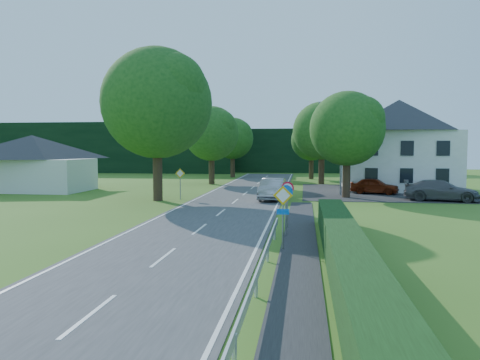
# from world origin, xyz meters

# --- Properties ---
(ground) EXTENTS (160.00, 160.00, 0.00)m
(ground) POSITION_xyz_m (0.00, 0.00, 0.00)
(ground) COLOR #375C1A
(ground) RESTS_ON ground
(road) EXTENTS (7.00, 80.00, 0.04)m
(road) POSITION_xyz_m (0.00, 20.00, 0.02)
(road) COLOR #39393C
(road) RESTS_ON ground
(footpath) EXTENTS (1.50, 44.00, 0.04)m
(footpath) POSITION_xyz_m (4.95, 2.00, 0.02)
(footpath) COLOR #242426
(footpath) RESTS_ON ground
(parking_pad) EXTENTS (14.00, 16.00, 0.04)m
(parking_pad) POSITION_xyz_m (12.00, 33.00, 0.02)
(parking_pad) COLOR #242426
(parking_pad) RESTS_ON ground
(line_edge_left) EXTENTS (0.12, 80.00, 0.01)m
(line_edge_left) POSITION_xyz_m (-3.25, 20.00, 0.04)
(line_edge_left) COLOR white
(line_edge_left) RESTS_ON road
(line_edge_right) EXTENTS (0.12, 80.00, 0.01)m
(line_edge_right) POSITION_xyz_m (3.25, 20.00, 0.04)
(line_edge_right) COLOR white
(line_edge_right) RESTS_ON road
(line_centre) EXTENTS (0.12, 80.00, 0.01)m
(line_centre) POSITION_xyz_m (0.00, 20.00, 0.04)
(line_centre) COLOR white
(line_centre) RESTS_ON road
(guardrail) EXTENTS (0.12, 26.00, 0.69)m
(guardrail) POSITION_xyz_m (3.85, -1.00, 0.34)
(guardrail) COLOR silver
(guardrail) RESTS_ON ground
(hedge_right) EXTENTS (1.20, 30.00, 1.30)m
(hedge_right) POSITION_xyz_m (6.50, 0.00, 0.65)
(hedge_right) COLOR black
(hedge_right) RESTS_ON ground
(tree_main) EXTENTS (9.40, 9.40, 11.64)m
(tree_main) POSITION_xyz_m (-6.00, 24.00, 5.82)
(tree_main) COLOR #194916
(tree_main) RESTS_ON ground
(tree_left_far) EXTENTS (7.00, 7.00, 8.58)m
(tree_left_far) POSITION_xyz_m (-5.00, 40.00, 4.29)
(tree_left_far) COLOR #194916
(tree_left_far) RESTS_ON ground
(tree_right_far) EXTENTS (7.40, 7.40, 9.09)m
(tree_right_far) POSITION_xyz_m (7.00, 42.00, 4.54)
(tree_right_far) COLOR #194916
(tree_right_far) RESTS_ON ground
(tree_left_back) EXTENTS (6.60, 6.60, 8.07)m
(tree_left_back) POSITION_xyz_m (-4.50, 52.00, 4.04)
(tree_left_back) COLOR #194916
(tree_left_back) RESTS_ON ground
(tree_right_back) EXTENTS (6.20, 6.20, 7.56)m
(tree_right_back) POSITION_xyz_m (6.00, 50.00, 3.78)
(tree_right_back) COLOR #194916
(tree_right_back) RESTS_ON ground
(tree_right_mid) EXTENTS (7.00, 7.00, 8.58)m
(tree_right_mid) POSITION_xyz_m (8.50, 28.00, 4.29)
(tree_right_mid) COLOR #194916
(tree_right_mid) RESTS_ON ground
(treeline_left) EXTENTS (44.00, 6.00, 8.00)m
(treeline_left) POSITION_xyz_m (-28.00, 62.00, 4.00)
(treeline_left) COLOR black
(treeline_left) RESTS_ON ground
(treeline_right) EXTENTS (30.00, 5.00, 7.00)m
(treeline_right) POSITION_xyz_m (8.00, 66.00, 3.50)
(treeline_right) COLOR black
(treeline_right) RESTS_ON ground
(bungalow_left) EXTENTS (11.00, 6.50, 5.20)m
(bungalow_left) POSITION_xyz_m (-20.00, 30.00, 2.71)
(bungalow_left) COLOR silver
(bungalow_left) RESTS_ON ground
(house_white) EXTENTS (10.60, 8.40, 8.60)m
(house_white) POSITION_xyz_m (14.00, 36.00, 4.41)
(house_white) COLOR silver
(house_white) RESTS_ON ground
(streetlight) EXTENTS (2.03, 0.18, 8.00)m
(streetlight) POSITION_xyz_m (8.06, 30.00, 4.46)
(streetlight) COLOR gray
(streetlight) RESTS_ON ground
(sign_priority_right) EXTENTS (0.78, 0.09, 2.59)m
(sign_priority_right) POSITION_xyz_m (4.30, 7.98, 1.80)
(sign_priority_right) COLOR gray
(sign_priority_right) RESTS_ON ground
(sign_roundabout) EXTENTS (0.64, 0.08, 2.37)m
(sign_roundabout) POSITION_xyz_m (4.30, 10.98, 1.67)
(sign_roundabout) COLOR gray
(sign_roundabout) RESTS_ON ground
(sign_speed_limit) EXTENTS (0.64, 0.11, 2.37)m
(sign_speed_limit) POSITION_xyz_m (4.30, 12.97, 1.77)
(sign_speed_limit) COLOR gray
(sign_speed_limit) RESTS_ON ground
(sign_priority_left) EXTENTS (0.78, 0.09, 2.44)m
(sign_priority_left) POSITION_xyz_m (-4.50, 24.98, 1.72)
(sign_priority_left) COLOR gray
(sign_priority_left) RESTS_ON ground
(moving_car) EXTENTS (2.00, 5.06, 1.64)m
(moving_car) POSITION_xyz_m (2.70, 25.49, 0.86)
(moving_car) COLOR #ABABB0
(moving_car) RESTS_ON road
(motorcycle) EXTENTS (1.21, 2.05, 1.02)m
(motorcycle) POSITION_xyz_m (1.80, 31.63, 0.55)
(motorcycle) COLOR black
(motorcycle) RESTS_ON road
(parked_car_red) EXTENTS (4.38, 2.81, 1.39)m
(parked_car_red) POSITION_xyz_m (11.20, 31.26, 0.73)
(parked_car_red) COLOR maroon
(parked_car_red) RESTS_ON parking_pad
(parked_car_silver_a) EXTENTS (5.32, 2.91, 1.66)m
(parked_car_silver_a) POSITION_xyz_m (11.66, 36.28, 0.87)
(parked_car_silver_a) COLOR #9F9FA4
(parked_car_silver_a) RESTS_ON parking_pad
(parked_car_grey) EXTENTS (5.74, 3.26, 1.57)m
(parked_car_grey) POSITION_xyz_m (15.41, 26.50, 0.82)
(parked_car_grey) COLOR #4E4E53
(parked_car_grey) RESTS_ON parking_pad
(parasol) EXTENTS (2.55, 2.59, 2.09)m
(parasol) POSITION_xyz_m (11.74, 35.00, 1.09)
(parasol) COLOR red
(parasol) RESTS_ON parking_pad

